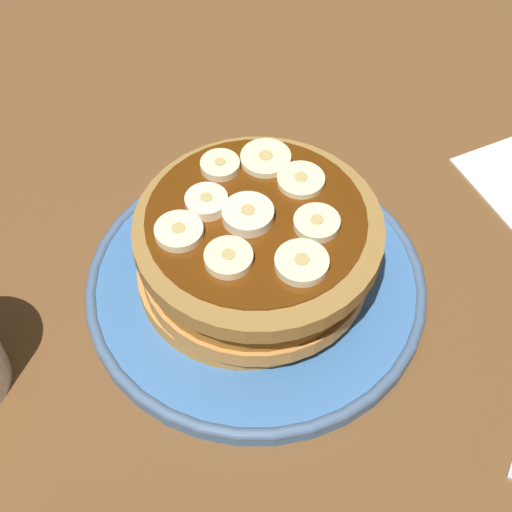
# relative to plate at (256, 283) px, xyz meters

# --- Properties ---
(ground_plane) EXTENTS (1.40, 1.40, 0.03)m
(ground_plane) POSITION_rel_plate_xyz_m (0.00, 0.00, -0.02)
(ground_plane) COLOR brown
(plate) EXTENTS (0.25, 0.25, 0.01)m
(plate) POSITION_rel_plate_xyz_m (0.00, 0.00, 0.00)
(plate) COLOR #3F72B2
(plate) RESTS_ON ground_plane
(pancake_stack) EXTENTS (0.17, 0.17, 0.07)m
(pancake_stack) POSITION_rel_plate_xyz_m (0.00, -0.00, 0.04)
(pancake_stack) COLOR #D08C41
(pancake_stack) RESTS_ON plate
(banana_slice_0) EXTENTS (0.03, 0.03, 0.01)m
(banana_slice_0) POSITION_rel_plate_xyz_m (0.01, 0.00, 0.08)
(banana_slice_0) COLOR #F2E7C2
(banana_slice_0) RESTS_ON pancake_stack
(banana_slice_1) EXTENTS (0.03, 0.03, 0.01)m
(banana_slice_1) POSITION_rel_plate_xyz_m (0.03, 0.03, 0.08)
(banana_slice_1) COLOR #FEEEB3
(banana_slice_1) RESTS_ON pancake_stack
(banana_slice_2) EXTENTS (0.03, 0.03, 0.01)m
(banana_slice_2) POSITION_rel_plate_xyz_m (0.03, -0.02, 0.08)
(banana_slice_2) COLOR #FDE3C1
(banana_slice_2) RESTS_ON pancake_stack
(banana_slice_3) EXTENTS (0.04, 0.04, 0.01)m
(banana_slice_3) POSITION_rel_plate_xyz_m (-0.02, -0.05, 0.08)
(banana_slice_3) COLOR #F2EEB6
(banana_slice_3) RESTS_ON pancake_stack
(banana_slice_4) EXTENTS (0.03, 0.03, 0.01)m
(banana_slice_4) POSITION_rel_plate_xyz_m (-0.04, 0.02, 0.08)
(banana_slice_4) COLOR beige
(banana_slice_4) RESTS_ON pancake_stack
(banana_slice_5) EXTENTS (0.03, 0.03, 0.01)m
(banana_slice_5) POSITION_rel_plate_xyz_m (0.05, 0.00, 0.08)
(banana_slice_5) COLOR #F7EABD
(banana_slice_5) RESTS_ON pancake_stack
(banana_slice_6) EXTENTS (0.03, 0.03, 0.01)m
(banana_slice_6) POSITION_rel_plate_xyz_m (-0.02, 0.05, 0.08)
(banana_slice_6) COLOR beige
(banana_slice_6) RESTS_ON pancake_stack
(banana_slice_7) EXTENTS (0.03, 0.03, 0.01)m
(banana_slice_7) POSITION_rel_plate_xyz_m (0.01, -0.05, 0.08)
(banana_slice_7) COLOR #F2EBB4
(banana_slice_7) RESTS_ON pancake_stack
(banana_slice_8) EXTENTS (0.03, 0.03, 0.01)m
(banana_slice_8) POSITION_rel_plate_xyz_m (-0.04, -0.02, 0.08)
(banana_slice_8) COLOR #F7F2B6
(banana_slice_8) RESTS_ON pancake_stack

